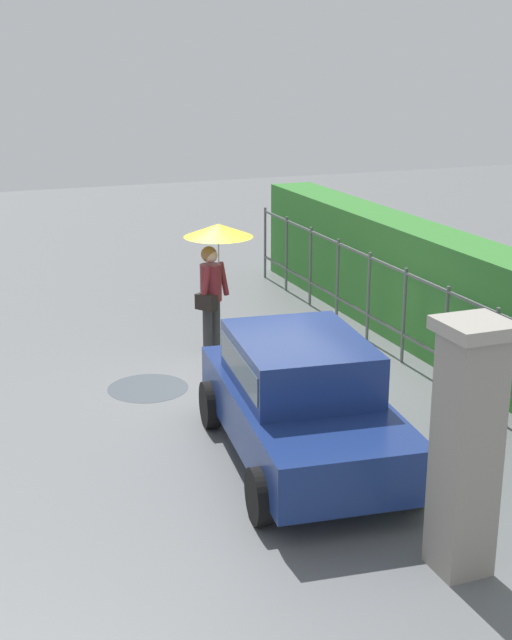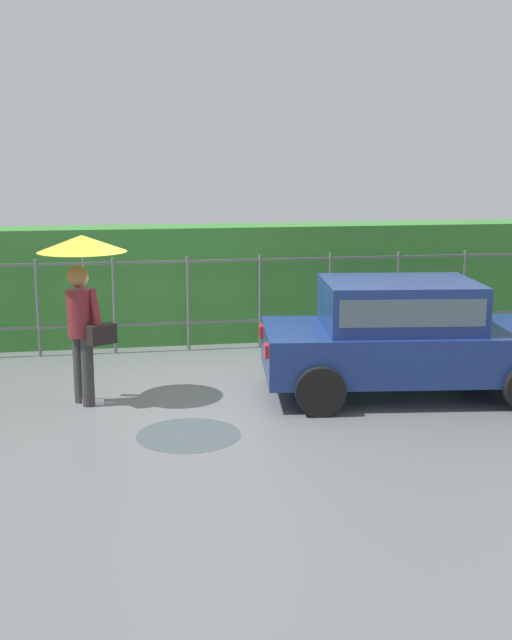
# 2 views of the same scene
# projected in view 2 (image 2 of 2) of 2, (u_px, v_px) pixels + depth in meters

# --- Properties ---
(ground_plane) EXTENTS (40.00, 40.00, 0.00)m
(ground_plane) POSITION_uv_depth(u_px,v_px,m) (212.00, 395.00, 10.23)
(ground_plane) COLOR slate
(car) EXTENTS (3.89, 2.21, 1.48)m
(car) POSITION_uv_depth(u_px,v_px,m) (405.00, 333.00, 10.16)
(car) COLOR navy
(car) RESTS_ON ground
(pedestrian) EXTENTS (1.08, 1.08, 2.08)m
(pedestrian) POSITION_uv_depth(u_px,v_px,m) (82.00, 276.00, 9.64)
(pedestrian) COLOR #333333
(pedestrian) RESTS_ON ground
(fence_section) EXTENTS (11.49, 0.05, 1.50)m
(fence_section) POSITION_uv_depth(u_px,v_px,m) (188.00, 299.00, 12.48)
(fence_section) COLOR #59605B
(fence_section) RESTS_ON ground
(hedge_row) EXTENTS (12.44, 0.90, 1.90)m
(hedge_row) POSITION_uv_depth(u_px,v_px,m) (184.00, 284.00, 13.21)
(hedge_row) COLOR #387F33
(hedge_row) RESTS_ON ground
(puddle_near) EXTENTS (1.16, 1.16, 0.00)m
(puddle_near) POSITION_uv_depth(u_px,v_px,m) (189.00, 435.00, 8.77)
(puddle_near) COLOR #4C545B
(puddle_near) RESTS_ON ground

